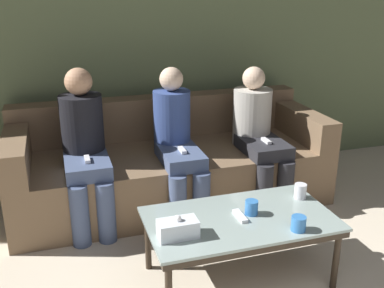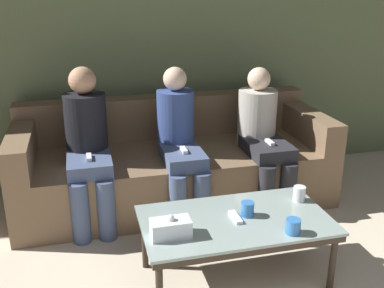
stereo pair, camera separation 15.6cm
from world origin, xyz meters
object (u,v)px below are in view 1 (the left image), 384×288
(coffee_table, at_px, (240,223))
(cup_near_left, at_px, (299,224))
(game_remote, at_px, (240,216))
(tissue_box, at_px, (178,228))
(seated_person_mid_right, at_px, (258,132))
(couch, at_px, (170,165))
(cup_near_right, at_px, (251,208))
(cup_far_center, at_px, (300,191))
(seated_person_left_end, at_px, (85,145))
(seated_person_mid_left, at_px, (177,140))

(coffee_table, bearing_deg, cup_near_left, -42.62)
(coffee_table, height_order, game_remote, game_remote)
(tissue_box, relative_size, seated_person_mid_right, 0.20)
(couch, xyz_separation_m, cup_near_right, (0.20, -1.20, 0.17))
(game_remote, bearing_deg, coffee_table, -90.90)
(game_remote, bearing_deg, seated_person_mid_right, 59.87)
(couch, bearing_deg, cup_far_center, -61.64)
(couch, xyz_separation_m, cup_near_left, (0.37, -1.45, 0.17))
(cup_near_left, xyz_separation_m, seated_person_mid_right, (0.32, 1.22, 0.13))
(couch, height_order, cup_near_left, couch)
(game_remote, bearing_deg, cup_far_center, 14.48)
(seated_person_left_end, bearing_deg, tissue_box, -70.11)
(seated_person_left_end, distance_m, seated_person_mid_right, 1.38)
(cup_near_left, bearing_deg, seated_person_mid_left, 107.10)
(couch, xyz_separation_m, coffee_table, (0.12, -1.22, 0.08))
(cup_near_right, bearing_deg, game_remote, -167.67)
(game_remote, xyz_separation_m, seated_person_mid_right, (0.57, 0.99, 0.16))
(cup_near_right, bearing_deg, coffee_table, -167.67)
(couch, height_order, seated_person_mid_left, seated_person_mid_left)
(cup_far_center, bearing_deg, seated_person_left_end, 145.45)
(tissue_box, bearing_deg, coffee_table, 13.32)
(cup_near_left, xyz_separation_m, cup_far_center, (0.22, 0.36, 0.01))
(cup_far_center, xyz_separation_m, seated_person_mid_right, (0.10, 0.86, 0.12))
(seated_person_left_end, xyz_separation_m, seated_person_mid_left, (0.69, -0.03, -0.03))
(cup_far_center, height_order, seated_person_mid_right, seated_person_mid_right)
(cup_near_left, distance_m, tissue_box, 0.68)
(cup_near_right, distance_m, seated_person_mid_right, 1.09)
(coffee_table, height_order, seated_person_left_end, seated_person_left_end)
(cup_near_left, relative_size, seated_person_mid_left, 0.08)
(cup_near_left, distance_m, seated_person_mid_right, 1.27)
(game_remote, height_order, seated_person_mid_right, seated_person_mid_right)
(cup_far_center, relative_size, seated_person_mid_left, 0.09)
(tissue_box, height_order, game_remote, tissue_box)
(cup_near_right, xyz_separation_m, seated_person_mid_right, (0.49, 0.97, 0.13))
(cup_far_center, height_order, game_remote, cup_far_center)
(seated_person_mid_right, bearing_deg, cup_far_center, -96.65)
(coffee_table, distance_m, seated_person_left_end, 1.31)
(coffee_table, xyz_separation_m, seated_person_left_end, (-0.81, 1.00, 0.24))
(couch, bearing_deg, game_remote, -84.43)
(couch, relative_size, coffee_table, 2.26)
(tissue_box, bearing_deg, couch, 77.43)
(cup_near_right, bearing_deg, seated_person_left_end, 132.04)
(couch, bearing_deg, seated_person_mid_right, -18.32)
(couch, distance_m, coffee_table, 1.22)
(cup_near_right, height_order, seated_person_mid_left, seated_person_mid_left)
(cup_near_left, relative_size, tissue_box, 0.39)
(cup_far_center, distance_m, tissue_box, 0.91)
(couch, distance_m, tissue_box, 1.36)
(cup_near_right, xyz_separation_m, seated_person_mid_left, (-0.20, 0.96, 0.13))
(tissue_box, bearing_deg, seated_person_mid_left, 74.78)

